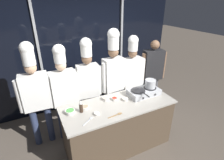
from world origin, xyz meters
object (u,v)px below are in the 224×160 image
at_px(prep_bowl_chili_flakes, 114,99).
at_px(prep_bowl_chicken, 125,99).
at_px(frying_pan, 138,90).
at_px(person_guest, 152,70).
at_px(prep_bowl_mushrooms, 85,107).
at_px(chef_head, 36,91).
at_px(stock_pot, 150,84).
at_px(chef_line, 88,80).
at_px(squeeze_bottle_soy, 81,107).
at_px(portable_stove, 144,92).
at_px(prep_bowl_scallions, 70,111).
at_px(chef_apprentice, 132,73).
at_px(chef_sous, 64,88).
at_px(serving_spoon_solid, 90,119).
at_px(serving_spoon_slotted, 118,114).
at_px(prep_bowl_onion, 97,113).
at_px(prep_bowl_shrimp, 106,98).
at_px(chef_pastry, 113,72).

xyz_separation_m(prep_bowl_chili_flakes, prep_bowl_chicken, (0.17, -0.09, -0.00)).
distance_m(frying_pan, person_guest, 1.09).
relative_size(prep_bowl_mushrooms, chef_head, 0.07).
distance_m(stock_pot, chef_line, 1.18).
distance_m(stock_pot, prep_bowl_mushrooms, 1.27).
bearing_deg(stock_pot, prep_bowl_mushrooms, 177.11).
height_order(prep_bowl_mushrooms, chef_head, chef_head).
bearing_deg(squeeze_bottle_soy, portable_stove, 0.11).
bearing_deg(person_guest, prep_bowl_scallions, 27.49).
bearing_deg(prep_bowl_chicken, chef_apprentice, 50.31).
bearing_deg(chef_sous, squeeze_bottle_soy, 97.90).
bearing_deg(serving_spoon_solid, portable_stove, 12.00).
bearing_deg(serving_spoon_slotted, stock_pot, 20.83).
distance_m(squeeze_bottle_soy, serving_spoon_solid, 0.26).
xyz_separation_m(squeeze_bottle_soy, person_guest, (1.93, 0.67, 0.03)).
xyz_separation_m(frying_pan, prep_bowl_mushrooms, (-0.99, 0.07, -0.12)).
height_order(chef_sous, chef_apprentice, chef_apprentice).
bearing_deg(prep_bowl_chili_flakes, serving_spoon_slotted, -109.68).
bearing_deg(chef_head, prep_bowl_onion, 135.42).
xyz_separation_m(squeeze_bottle_soy, chef_apprentice, (1.36, 0.67, 0.05)).
relative_size(stock_pot, chef_sous, 0.12).
bearing_deg(prep_bowl_scallions, prep_bowl_shrimp, 8.87).
bearing_deg(squeeze_bottle_soy, prep_bowl_mushrooms, 38.97).
relative_size(prep_bowl_chicken, prep_bowl_scallions, 0.71).
relative_size(frying_pan, serving_spoon_slotted, 1.77).
relative_size(portable_stove, chef_line, 0.30).
distance_m(prep_bowl_shrimp, chef_apprentice, 1.01).
xyz_separation_m(prep_bowl_mushrooms, chef_pastry, (0.79, 0.52, 0.28)).
bearing_deg(serving_spoon_slotted, prep_bowl_chicken, 45.33).
bearing_deg(prep_bowl_scallions, chef_head, 124.46).
height_order(stock_pot, squeeze_bottle_soy, stock_pot).
relative_size(portable_stove, chef_apprentice, 0.30).
xyz_separation_m(prep_bowl_mushrooms, serving_spoon_slotted, (0.40, -0.39, -0.02)).
relative_size(portable_stove, prep_bowl_mushrooms, 4.43).
relative_size(prep_bowl_onion, chef_pastry, 0.05).
height_order(stock_pot, person_guest, person_guest).
distance_m(prep_bowl_shrimp, person_guest, 1.53).
relative_size(serving_spoon_slotted, chef_sous, 0.14).
bearing_deg(prep_bowl_scallions, person_guest, 16.56).
bearing_deg(serving_spoon_slotted, prep_bowl_shrimp, 88.71).
distance_m(squeeze_bottle_soy, prep_bowl_shrimp, 0.52).
bearing_deg(prep_bowl_scallions, chef_apprentice, 22.13).
xyz_separation_m(portable_stove, prep_bowl_shrimp, (-0.71, 0.15, -0.03)).
height_order(prep_bowl_chili_flakes, prep_bowl_scallions, prep_bowl_scallions).
relative_size(prep_bowl_shrimp, chef_apprentice, 0.06).
bearing_deg(chef_apprentice, prep_bowl_scallions, 19.15).
xyz_separation_m(chef_head, chef_pastry, (1.46, -0.08, 0.11)).
relative_size(portable_stove, chef_sous, 0.31).
relative_size(frying_pan, chef_pastry, 0.22).
bearing_deg(serving_spoon_solid, frying_pan, 13.28).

